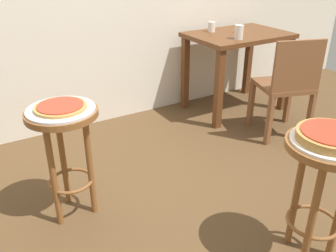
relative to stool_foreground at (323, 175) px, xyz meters
name	(u,v)px	position (x,y,z in m)	size (l,w,h in m)	color
ground_plane	(224,210)	(-0.14, 0.51, -0.51)	(6.00, 6.00, 0.00)	brown
stool_foreground	(323,175)	(0.00, 0.00, 0.00)	(0.39, 0.39, 0.68)	brown
serving_plate_foreground	(331,142)	(0.00, 0.00, 0.18)	(0.36, 0.36, 0.01)	white
pizza_foreground	(332,136)	(0.00, 0.00, 0.21)	(0.31, 0.31, 0.05)	#B78442
stool_middle	(65,139)	(-0.93, 0.98, 0.00)	(0.39, 0.39, 0.68)	brown
serving_plate_middle	(61,109)	(-0.93, 0.98, 0.18)	(0.37, 0.37, 0.01)	silver
pizza_middle	(60,107)	(-0.93, 0.98, 0.20)	(0.28, 0.28, 0.02)	tan
dining_table	(237,48)	(0.94, 1.73, 0.11)	(0.91, 0.63, 0.75)	#5B3319
cup_near_edge	(239,32)	(0.78, 1.54, 0.30)	(0.08, 0.08, 0.12)	silver
cup_far_edge	(212,27)	(0.76, 1.90, 0.29)	(0.07, 0.07, 0.09)	silver
condiment_shaker	(239,29)	(0.94, 1.73, 0.28)	(0.04, 0.04, 0.07)	white
wooden_chair	(287,84)	(0.90, 1.05, -0.04)	(0.51, 0.51, 0.85)	brown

